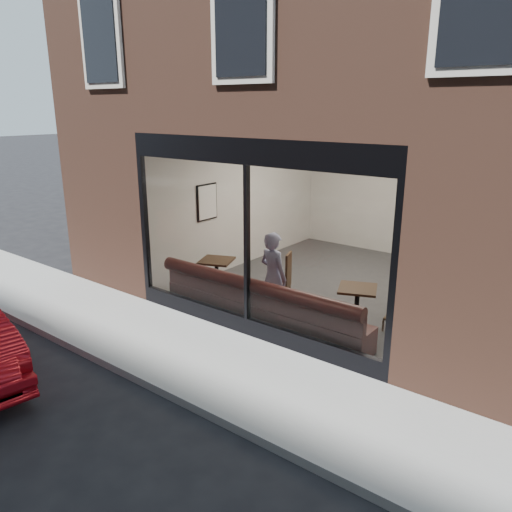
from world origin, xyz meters
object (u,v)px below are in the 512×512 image
Objects in this scene: cafe_table_left at (216,261)px; cafe_chair_left at (279,287)px; banquette at (262,314)px; cafe_table_right at (358,289)px; person at (273,277)px; cafe_chair_right at (397,318)px.

cafe_table_left is 1.33m from cafe_chair_left.
cafe_table_right is (1.34, 0.87, 0.52)m from banquette.
cafe_table_left is 0.99× the size of cafe_table_right.
person is 4.35× the size of cafe_chair_left.
cafe_table_right is (2.91, 0.27, 0.00)m from cafe_table_left.
banquette is at bearing 27.56° from cafe_chair_right.
cafe_chair_left is at bearing -49.04° from person.
cafe_table_left is at bearing -174.67° from cafe_table_right.
person is 1.45m from cafe_table_right.
cafe_table_left is at bearing 10.90° from cafe_chair_left.
banquette is 10.60× the size of cafe_chair_right.
cafe_chair_left is 0.98× the size of cafe_chair_right.
banquette reaches higher than cafe_chair_right.
person is at bearing 91.38° from banquette.
cafe_chair_left is (1.05, 0.64, -0.50)m from cafe_table_left.
person reaches higher than banquette.
cafe_chair_left is (-0.51, 0.91, -0.56)m from person.
cafe_table_left is 2.93m from cafe_table_right.
person reaches higher than cafe_chair_left.
cafe_table_right is 1.63× the size of cafe_chair_right.
person is 2.21m from cafe_chair_right.
cafe_table_left reaches higher than cafe_chair_left.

